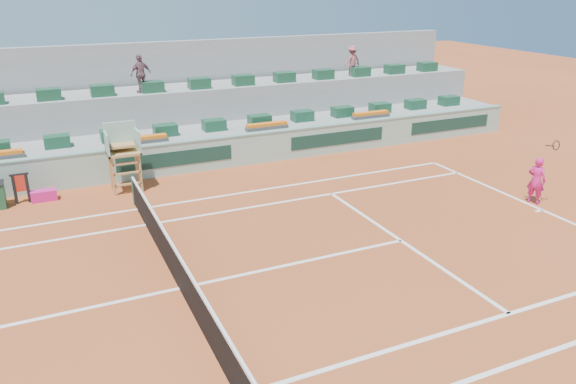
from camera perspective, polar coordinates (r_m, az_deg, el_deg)
name	(u,v)px	position (r m, az deg, el deg)	size (l,w,h in m)	color
ground	(180,289)	(13.93, -10.94, -9.60)	(90.00, 90.00, 0.00)	#9F431E
seating_tier_lower	(112,150)	(23.53, -17.44, 4.09)	(36.00, 4.00, 1.20)	#969693
seating_tier_upper	(105,124)	(24.90, -18.13, 6.57)	(36.00, 2.40, 2.60)	#969693
stadium_back_wall	(97,96)	(26.27, -18.80, 9.21)	(36.00, 0.40, 4.40)	#969693
player_bag	(44,195)	(20.53, -23.54, -0.33)	(0.82, 0.36, 0.36)	#D71C7B
spectator_mid	(141,74)	(24.12, -14.73, 11.54)	(0.91, 0.38, 1.56)	#7C525D
spectator_right	(352,61)	(27.86, 6.52, 13.11)	(0.94, 0.54, 1.45)	#A15057
court_lines	(180,288)	(13.93, -10.94, -9.59)	(23.89, 11.09, 0.01)	white
tennis_net	(178,269)	(13.68, -11.09, -7.70)	(0.10, 11.97, 1.10)	black
advertising_hoarding	(121,165)	(21.42, -16.57, 2.69)	(36.00, 0.34, 1.26)	#92B8A6
umpire_chair	(123,148)	(20.21, -16.46, 4.34)	(1.10, 0.90, 2.40)	#A2753D
seat_row_lower	(113,135)	(22.45, -17.34, 5.51)	(32.90, 0.60, 0.44)	#17462D
seat_row_upper	(102,90)	(24.01, -18.35, 9.78)	(32.90, 0.60, 0.44)	#17462D
flower_planters	(74,147)	(21.58, -20.95, 4.25)	(26.80, 0.36, 0.28)	#464646
towel_rack	(21,186)	(20.46, -25.51, 0.57)	(0.58, 0.10, 1.03)	black
tennis_player	(536,180)	(20.14, 23.93, 1.11)	(0.58, 0.90, 2.28)	#D71C7B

